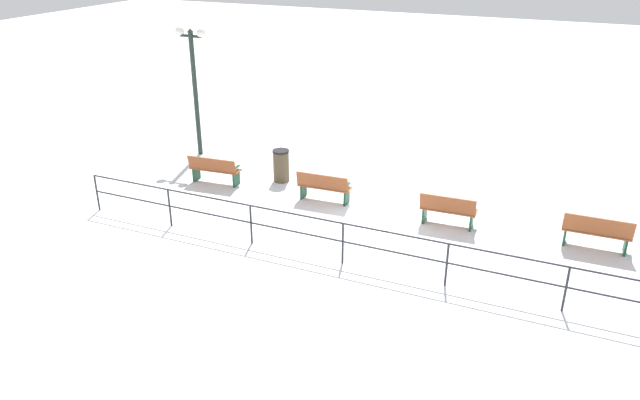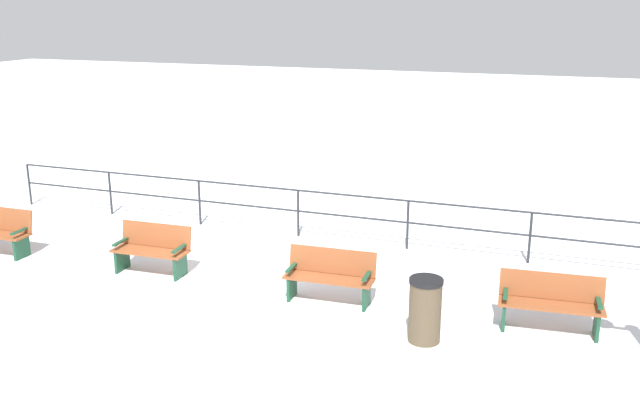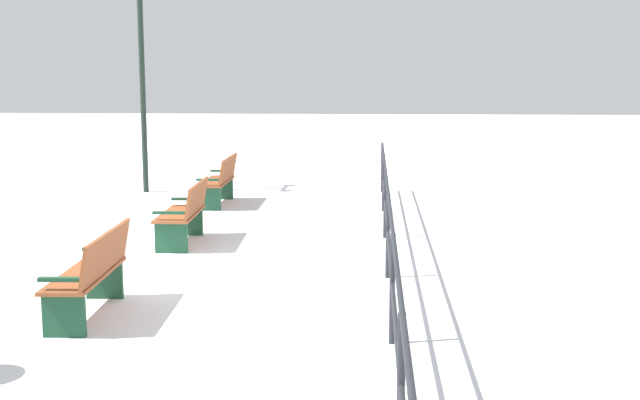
# 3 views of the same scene
# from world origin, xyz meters

# --- Properties ---
(ground_plane) EXTENTS (80.00, 80.00, 0.00)m
(ground_plane) POSITION_xyz_m (0.00, 0.00, 0.00)
(ground_plane) COLOR white
(ground_plane) RESTS_ON ground
(bench_second) EXTENTS (0.60, 1.42, 0.88)m
(bench_second) POSITION_xyz_m (-0.11, -1.74, 0.45)
(bench_second) COLOR brown
(bench_second) RESTS_ON ground
(bench_third) EXTENTS (0.56, 1.51, 0.87)m
(bench_third) POSITION_xyz_m (0.00, 1.73, 0.45)
(bench_third) COLOR brown
(bench_third) RESTS_ON ground
(bench_fourth) EXTENTS (0.62, 1.56, 0.86)m
(bench_fourth) POSITION_xyz_m (-0.11, 5.21, 0.46)
(bench_fourth) COLOR brown
(bench_fourth) RESTS_ON ground
(waterfront_railing) EXTENTS (0.05, 14.18, 1.02)m
(waterfront_railing) POSITION_xyz_m (-2.94, 0.00, 0.70)
(waterfront_railing) COLOR #26282D
(waterfront_railing) RESTS_ON ground
(trash_bin) EXTENTS (0.50, 0.50, 0.97)m
(trash_bin) POSITION_xyz_m (0.88, 3.50, 0.49)
(trash_bin) COLOR brown
(trash_bin) RESTS_ON ground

